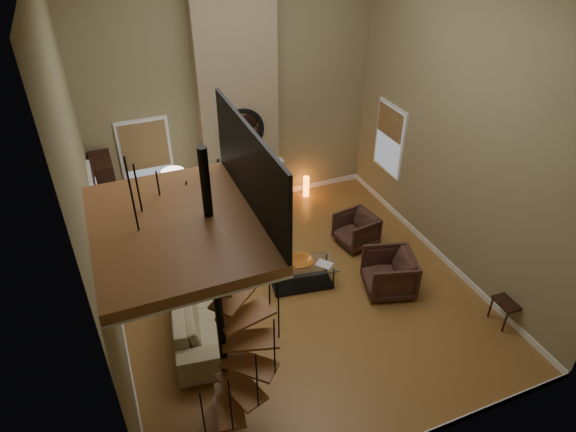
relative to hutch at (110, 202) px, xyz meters
name	(u,v)px	position (x,y,z in m)	size (l,w,h in m)	color
ground	(296,292)	(2.77, -2.80, -0.95)	(6.00, 6.50, 0.01)	#AE7838
back_wall	(234,86)	(2.77, 0.45, 1.80)	(6.00, 0.02, 5.50)	#8C815A
front_wall	(427,293)	(2.77, -6.05, 1.80)	(6.00, 0.02, 5.50)	#8C815A
left_wall	(87,194)	(-0.23, -2.80, 1.80)	(0.02, 6.50, 5.50)	#8C815A
right_wall	(462,124)	(5.77, -2.80, 1.80)	(0.02, 6.50, 5.50)	#8C815A
baseboard_back	(241,201)	(2.77, 0.44, -0.89)	(6.00, 0.02, 0.12)	white
baseboard_left	(125,338)	(-0.22, -2.80, -0.89)	(0.02, 6.50, 0.12)	white
baseboard_right	(435,251)	(5.76, -2.80, -0.89)	(0.02, 6.50, 0.12)	white
chimney_breast	(237,89)	(2.77, 0.26, 1.80)	(1.60, 0.38, 5.50)	#968161
hearth	(250,217)	(2.77, -0.23, -0.93)	(1.50, 0.60, 0.04)	black
firebox	(245,190)	(2.77, 0.06, -0.40)	(0.95, 0.02, 0.72)	black
mantel	(245,167)	(2.77, -0.02, 0.20)	(1.70, 0.18, 0.06)	white
mirror_frame	(242,131)	(2.77, 0.04, 1.00)	(0.94, 0.94, 0.10)	black
mirror_disc	(242,131)	(2.77, 0.05, 1.00)	(0.80, 0.80, 0.01)	white
vase_left	(218,165)	(2.22, 0.02, 0.35)	(0.24, 0.24, 0.25)	black
vase_right	(271,156)	(3.37, 0.02, 0.33)	(0.20, 0.20, 0.21)	#164B50
window_back	(146,154)	(0.87, 0.42, 0.67)	(1.02, 0.06, 1.52)	white
window_right	(390,138)	(5.74, -0.80, 0.68)	(0.06, 1.02, 1.52)	white
entry_door	(104,227)	(-0.18, -1.00, 0.10)	(0.10, 1.05, 2.16)	white
loft	(186,220)	(0.73, -4.60, 2.29)	(1.70, 2.20, 1.09)	brown
spiral_stair	(221,314)	(0.99, -4.60, 0.83)	(1.47, 1.47, 4.06)	black
hutch	(110,202)	(0.00, 0.00, 0.00)	(0.39, 0.83, 1.85)	black
sofa	(203,305)	(1.06, -2.90, -0.55)	(2.55, 1.00, 0.74)	tan
armchair_near	(359,229)	(4.50, -1.92, -0.60)	(0.71, 0.73, 0.67)	#41261E
armchair_far	(393,273)	(4.40, -3.35, -0.60)	(0.83, 0.86, 0.78)	#41261E
coffee_table	(302,273)	(2.94, -2.66, -0.67)	(1.27, 0.77, 0.45)	silver
bowl	(301,262)	(2.94, -2.61, -0.45)	(0.43, 0.43, 0.11)	#C16A22
book	(324,265)	(3.29, -2.81, -0.49)	(0.21, 0.28, 0.03)	gray
floor_lamp	(175,186)	(1.19, -0.68, 0.46)	(0.43, 0.43, 1.76)	black
accent_lamp	(306,186)	(4.28, 0.16, -0.70)	(0.14, 0.14, 0.50)	orange
side_chair	(516,297)	(5.80, -4.79, -0.42)	(0.45, 0.44, 0.93)	black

